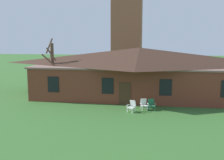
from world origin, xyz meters
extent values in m
cube|color=brown|center=(0.00, 20.75, 1.60)|extent=(21.21, 10.00, 3.20)
cube|color=#835E55|center=(0.00, 20.75, 3.28)|extent=(21.63, 10.20, 0.16)
pyramid|color=#382319|center=(0.00, 20.75, 4.27)|extent=(22.06, 10.40, 1.81)
cube|color=black|center=(-7.95, 15.72, 1.76)|extent=(1.10, 0.06, 1.50)
cube|color=black|center=(-2.65, 15.72, 1.76)|extent=(1.10, 0.06, 1.50)
cube|color=black|center=(2.65, 15.72, 1.76)|extent=(1.10, 0.06, 1.50)
cube|color=#422819|center=(-1.03, 15.72, 1.05)|extent=(1.10, 0.06, 2.10)
cube|color=#93563D|center=(-2.97, 36.57, 6.75)|extent=(4.80, 4.80, 13.49)
cube|color=white|center=(-0.13, 13.02, 0.18)|extent=(0.07, 0.07, 0.36)
cube|color=white|center=(-0.55, 13.22, 0.18)|extent=(0.07, 0.07, 0.36)
cube|color=white|center=(0.06, 13.42, 0.18)|extent=(0.07, 0.07, 0.36)
cube|color=white|center=(-0.36, 13.62, 0.18)|extent=(0.07, 0.07, 0.36)
cube|color=white|center=(-0.24, 13.32, 0.39)|extent=(0.71, 0.70, 0.05)
cube|color=white|center=(-0.11, 13.60, 0.69)|extent=(0.55, 0.39, 0.54)
cube|color=white|center=(0.01, 13.18, 0.58)|extent=(0.25, 0.45, 0.03)
cube|color=white|center=(-0.06, 13.03, 0.47)|extent=(0.05, 0.05, 0.22)
cube|color=white|center=(-0.52, 13.43, 0.58)|extent=(0.25, 0.45, 0.03)
cube|color=white|center=(-0.58, 13.28, 0.47)|extent=(0.05, 0.05, 0.22)
cube|color=silver|center=(1.10, 13.98, 0.18)|extent=(0.06, 0.06, 0.36)
cube|color=silver|center=(0.66, 13.85, 0.18)|extent=(0.06, 0.06, 0.36)
cube|color=silver|center=(0.97, 14.40, 0.18)|extent=(0.06, 0.06, 0.36)
cube|color=silver|center=(0.53, 14.27, 0.18)|extent=(0.06, 0.06, 0.36)
cube|color=silver|center=(0.81, 14.13, 0.39)|extent=(0.66, 0.65, 0.05)
cube|color=silver|center=(0.73, 14.43, 0.69)|extent=(0.55, 0.33, 0.54)
cube|color=silver|center=(1.10, 14.19, 0.58)|extent=(0.19, 0.47, 0.03)
cube|color=silver|center=(1.14, 14.03, 0.47)|extent=(0.05, 0.05, 0.22)
cube|color=silver|center=(0.54, 14.03, 0.58)|extent=(0.19, 0.47, 0.03)
cube|color=silver|center=(0.59, 13.87, 0.47)|extent=(0.05, 0.05, 0.22)
cube|color=#28704C|center=(1.73, 14.05, 0.18)|extent=(0.06, 0.06, 0.36)
cube|color=#28704C|center=(1.28, 13.95, 0.18)|extent=(0.06, 0.06, 0.36)
cube|color=#28704C|center=(1.63, 14.48, 0.18)|extent=(0.06, 0.06, 0.36)
cube|color=#28704C|center=(1.18, 14.38, 0.18)|extent=(0.06, 0.06, 0.36)
cube|color=#28704C|center=(1.45, 14.22, 0.39)|extent=(0.64, 0.63, 0.05)
cube|color=#28704C|center=(1.39, 14.52, 0.69)|extent=(0.54, 0.30, 0.54)
cube|color=#28704C|center=(1.74, 14.26, 0.58)|extent=(0.16, 0.47, 0.03)
cube|color=#28704C|center=(1.78, 14.10, 0.47)|extent=(0.05, 0.05, 0.22)
cube|color=#28704C|center=(1.18, 14.13, 0.58)|extent=(0.16, 0.47, 0.03)
cube|color=#28704C|center=(1.21, 13.97, 0.47)|extent=(0.05, 0.05, 0.22)
cylinder|color=brown|center=(-8.98, 18.23, 2.84)|extent=(0.36, 0.36, 5.68)
cylinder|color=brown|center=(-8.92, 17.43, 3.81)|extent=(1.71, 0.30, 1.58)
cylinder|color=brown|center=(-8.90, 17.79, 4.55)|extent=(1.03, 0.36, 1.38)
cylinder|color=brown|center=(-9.34, 18.43, 5.38)|extent=(0.62, 0.92, 1.61)
camera|label=1|loc=(1.55, -8.38, 5.98)|focal=42.78mm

